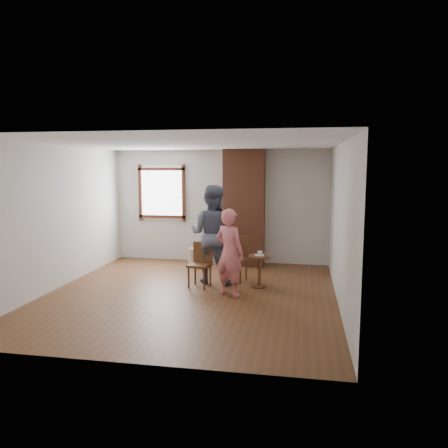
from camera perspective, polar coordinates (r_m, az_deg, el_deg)
The scene contains 12 objects.
ground at distance 7.76m, azimuth -4.37°, elevation -9.14°, with size 5.50×5.50×0.00m, color brown.
room_shell at distance 8.05m, azimuth -3.79°, elevation 4.56°, with size 5.04×5.52×2.62m.
brick_chimney at distance 9.82m, azimuth 2.65°, elevation 2.13°, with size 0.90×0.50×2.60m, color brown.
stoneware_crock at distance 9.83m, azimuth -3.77°, elevation -4.34°, with size 0.32×0.32×0.41m, color tan.
dark_pot at distance 10.14m, azimuth -4.17°, elevation -4.71°, with size 0.16×0.16×0.16m, color black.
dining_chair_left at distance 8.17m, azimuth -3.04°, elevation -4.96°, with size 0.44×0.44×0.82m.
dining_chair_right at distance 8.55m, azimuth 1.67°, elevation -4.19°, with size 0.48×0.48×0.87m.
side_table at distance 8.11m, azimuth 4.64°, elevation -5.47°, with size 0.40×0.40×0.60m.
cake_plate at distance 8.07m, azimuth 4.65°, elevation -4.08°, with size 0.18×0.18×0.01m, color white.
cake_slice at distance 8.06m, azimuth 4.73°, elevation -3.84°, with size 0.08×0.07×0.06m, color white.
man at distance 8.35m, azimuth -1.54°, elevation -1.31°, with size 0.91×0.71×1.88m, color #131C35.
person_pink at distance 7.50m, azimuth 0.72°, elevation -3.73°, with size 0.55×0.36×1.52m, color #E07078.
Camera 1 is at (1.90, -7.19, 2.22)m, focal length 35.00 mm.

